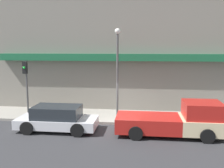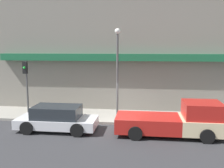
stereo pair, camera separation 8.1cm
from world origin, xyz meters
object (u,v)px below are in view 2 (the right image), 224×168
at_px(parked_car, 57,118).
at_px(street_lamp, 117,63).
at_px(traffic_light, 26,79).
at_px(pickup_truck, 177,121).
at_px(fire_hydrant, 59,112).

xyz_separation_m(parked_car, street_lamp, (3.23, 2.39, 3.03)).
bearing_deg(traffic_light, street_lamp, 3.62).
bearing_deg(pickup_truck, street_lamp, 143.22).
xyz_separation_m(parked_car, traffic_light, (-2.73, 2.01, 1.99)).
xyz_separation_m(fire_hydrant, traffic_light, (-2.08, -0.26, 2.24)).
bearing_deg(parked_car, traffic_light, 143.60).
height_order(parked_car, fire_hydrant, parked_car).
relative_size(pickup_truck, street_lamp, 1.00).
relative_size(fire_hydrant, traffic_light, 0.16).
bearing_deg(fire_hydrant, traffic_light, -172.84).
relative_size(parked_car, street_lamp, 0.79).
height_order(pickup_truck, fire_hydrant, pickup_truck).
xyz_separation_m(pickup_truck, parked_car, (-6.70, 0.00, -0.11)).
relative_size(pickup_truck, parked_car, 1.26).
relative_size(pickup_truck, traffic_light, 1.56).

